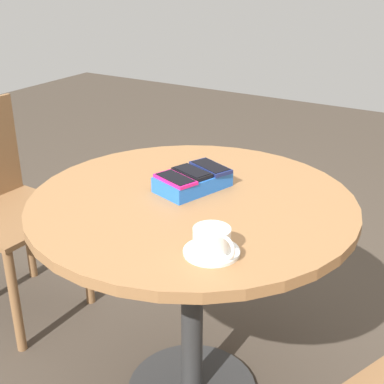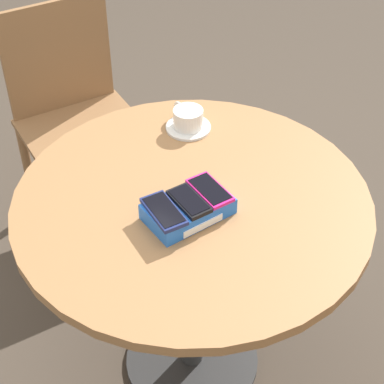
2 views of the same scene
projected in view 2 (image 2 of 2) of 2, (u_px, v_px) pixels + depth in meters
ground_plane at (192, 361)px, 2.15m from camera, size 8.00×8.00×0.00m
round_table at (192, 233)px, 1.76m from camera, size 0.94×0.94×0.73m
phone_box at (188, 209)px, 1.61m from camera, size 0.24×0.18×0.05m
phone_navy at (164, 211)px, 1.56m from camera, size 0.11×0.15×0.01m
phone_black at (189, 201)px, 1.59m from camera, size 0.10×0.14×0.01m
phone_magenta at (210, 190)px, 1.62m from camera, size 0.10×0.14×0.01m
saucer at (188, 127)px, 1.91m from camera, size 0.13×0.13×0.01m
coffee_cup at (188, 118)px, 1.89m from camera, size 0.09×0.12×0.06m
chair_near_window at (78, 120)px, 2.40m from camera, size 0.56×0.56×0.88m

